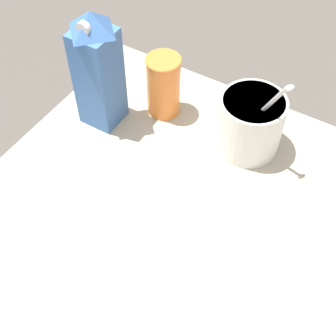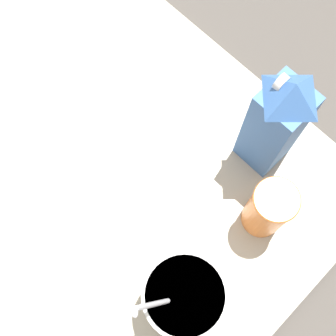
% 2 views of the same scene
% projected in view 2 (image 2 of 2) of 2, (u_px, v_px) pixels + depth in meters
% --- Properties ---
extents(ground_plane, '(6.00, 6.00, 0.00)m').
position_uv_depth(ground_plane, '(35.00, 198.00, 0.92)').
color(ground_plane, '#4C4742').
extents(countertop, '(0.98, 0.98, 0.03)m').
position_uv_depth(countertop, '(33.00, 196.00, 0.90)').
color(countertop, '#B2A893').
rests_on(countertop, ground_plane).
extents(milk_carton, '(0.08, 0.08, 0.27)m').
position_uv_depth(milk_carton, '(276.00, 122.00, 0.79)').
color(milk_carton, '#3D6BB2').
rests_on(milk_carton, countertop).
extents(yogurt_tub, '(0.14, 0.13, 0.22)m').
position_uv_depth(yogurt_tub, '(184.00, 297.00, 0.76)').
color(yogurt_tub, white).
rests_on(yogurt_tub, countertop).
extents(drinking_cup, '(0.08, 0.08, 0.14)m').
position_uv_depth(drinking_cup, '(269.00, 209.00, 0.80)').
color(drinking_cup, orange).
rests_on(drinking_cup, countertop).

